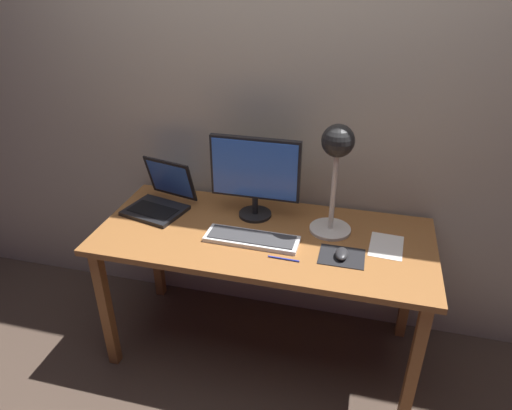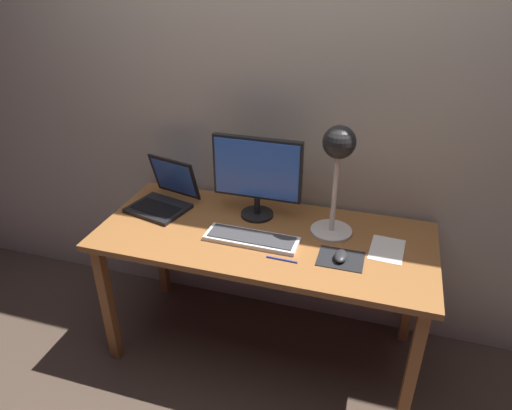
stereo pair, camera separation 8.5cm
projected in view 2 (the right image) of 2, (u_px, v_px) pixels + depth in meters
The scene contains 11 objects.
ground_plane at pixel (263, 346), 2.56m from camera, with size 4.80×4.80×0.00m, color #47382D.
back_wall at pixel (287, 96), 2.27m from camera, with size 4.80×0.06×2.60m, color #B2A893.
desk at pixel (264, 248), 2.24m from camera, with size 1.60×0.70×0.74m.
monitor at pixel (257, 173), 2.25m from camera, with size 0.45×0.17×0.42m.
keyboard_main at pixel (252, 238), 2.15m from camera, with size 0.44×0.15×0.03m.
laptop at pixel (166, 193), 2.43m from camera, with size 0.35×0.36×0.25m.
desk_lamp at pixel (338, 159), 2.04m from camera, with size 0.20×0.20×0.53m.
mousepad at pixel (341, 259), 2.02m from camera, with size 0.20×0.16×0.00m, color black.
mouse at pixel (341, 256), 2.01m from camera, with size 0.06×0.10×0.03m, color #28282B.
paper_sheet_near_mouse at pixel (387, 249), 2.09m from camera, with size 0.15×0.21×0.00m, color white.
pen at pixel (282, 260), 2.01m from camera, with size 0.01×0.01×0.14m, color #2633A5.
Camera 2 is at (0.51, -1.80, 1.92)m, focal length 32.35 mm.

